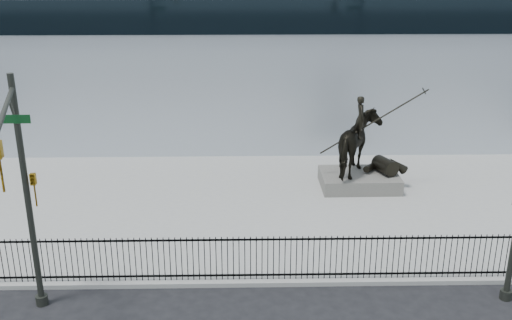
{
  "coord_description": "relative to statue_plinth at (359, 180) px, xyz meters",
  "views": [
    {
      "loc": [
        -0.92,
        -15.33,
        10.14
      ],
      "look_at": [
        -0.47,
        6.0,
        2.46
      ],
      "focal_mm": 42.0,
      "sensor_mm": 36.0,
      "label": 1
    }
  ],
  "objects": [
    {
      "name": "picket_fence",
      "position": [
        -4.1,
        -7.6,
        0.44
      ],
      "size": [
        22.1,
        0.1,
        1.5
      ],
      "color": "black",
      "rests_on": "plaza"
    },
    {
      "name": "building",
      "position": [
        -4.1,
        11.15,
        4.04
      ],
      "size": [
        44.0,
        14.0,
        9.0
      ],
      "primitive_type": "cube",
      "color": "silver",
      "rests_on": "ground"
    },
    {
      "name": "traffic_signal_left",
      "position": [
        -10.85,
        -9.48,
        3.57
      ],
      "size": [
        1.52,
        4.84,
        7.0
      ],
      "color": "#282A25",
      "rests_on": "ground"
    },
    {
      "name": "equestrian_statue",
      "position": [
        0.06,
        0.0,
        1.62
      ],
      "size": [
        4.28,
        2.66,
        3.62
      ],
      "rotation": [
        0.0,
        0.0,
        0.01
      ],
      "color": "black",
      "rests_on": "statue_plinth"
    },
    {
      "name": "statue_plinth",
      "position": [
        0.0,
        0.0,
        0.0
      ],
      "size": [
        3.36,
        2.32,
        0.63
      ],
      "primitive_type": "cube",
      "rotation": [
        0.0,
        0.0,
        0.01
      ],
      "color": "#585551",
      "rests_on": "plaza"
    },
    {
      "name": "plaza",
      "position": [
        -4.1,
        -1.85,
        -0.39
      ],
      "size": [
        30.0,
        12.0,
        0.15
      ],
      "primitive_type": "cube",
      "color": "#959592",
      "rests_on": "ground"
    },
    {
      "name": "ground",
      "position": [
        -4.1,
        -8.85,
        -0.46
      ],
      "size": [
        120.0,
        120.0,
        0.0
      ],
      "primitive_type": "plane",
      "color": "black",
      "rests_on": "ground"
    }
  ]
}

